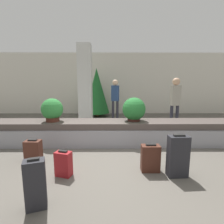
{
  "coord_description": "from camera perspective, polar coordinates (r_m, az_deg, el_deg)",
  "views": [
    {
      "loc": [
        -0.03,
        -3.43,
        1.67
      ],
      "look_at": [
        0.0,
        1.29,
        0.87
      ],
      "focal_mm": 28.0,
      "sensor_mm": 36.0,
      "label": 1
    }
  ],
  "objects": [
    {
      "name": "traveler_1",
      "position": [
        7.75,
        1.06,
        5.3
      ],
      "size": [
        0.36,
        0.27,
        1.79
      ],
      "rotation": [
        0.0,
        0.0,
        2.83
      ],
      "color": "#282833",
      "rests_on": "ground_plane"
    },
    {
      "name": "potted_plant_0",
      "position": [
        4.83,
        7.17,
        0.77
      ],
      "size": [
        0.63,
        0.63,
        0.65
      ],
      "color": "#381914",
      "rests_on": "carousel"
    },
    {
      "name": "suitcase_4",
      "position": [
        4.14,
        -24.3,
        -11.56
      ],
      "size": [
        0.33,
        0.22,
        0.5
      ],
      "rotation": [
        0.0,
        0.0,
        -0.04
      ],
      "color": "#472319",
      "rests_on": "ground_plane"
    },
    {
      "name": "potted_plant_1",
      "position": [
        5.0,
        -18.94,
        0.63
      ],
      "size": [
        0.58,
        0.58,
        0.63
      ],
      "color": "#4C2319",
      "rests_on": "carousel"
    },
    {
      "name": "carousel",
      "position": [
        4.91,
        0.0,
        -6.62
      ],
      "size": [
        7.45,
        0.94,
        0.62
      ],
      "color": "gray",
      "rests_on": "ground_plane"
    },
    {
      "name": "suitcase_0",
      "position": [
        3.39,
        -15.55,
        -15.96
      ],
      "size": [
        0.32,
        0.25,
        0.48
      ],
      "rotation": [
        0.0,
        0.0,
        -0.3
      ],
      "color": "maroon",
      "rests_on": "ground_plane"
    },
    {
      "name": "pillar",
      "position": [
        7.41,
        -8.77,
        8.96
      ],
      "size": [
        0.54,
        0.54,
        3.2
      ],
      "color": "silver",
      "rests_on": "ground_plane"
    },
    {
      "name": "traveler_0",
      "position": [
        6.47,
        19.94,
        4.11
      ],
      "size": [
        0.35,
        0.26,
        1.83
      ],
      "rotation": [
        0.0,
        0.0,
        -2.96
      ],
      "color": "#282833",
      "rests_on": "ground_plane"
    },
    {
      "name": "suitcase_3",
      "position": [
        3.41,
        20.7,
        -13.36
      ],
      "size": [
        0.37,
        0.21,
        0.78
      ],
      "rotation": [
        0.0,
        0.0,
        0.07
      ],
      "color": "#232328",
      "rests_on": "ground_plane"
    },
    {
      "name": "suitcase_1",
      "position": [
        3.5,
        12.42,
        -14.48
      ],
      "size": [
        0.35,
        0.2,
        0.54
      ],
      "rotation": [
        0.0,
        0.0,
        -0.0
      ],
      "color": "#472319",
      "rests_on": "ground_plane"
    },
    {
      "name": "decorated_tree",
      "position": [
        8.63,
        -4.99,
        6.89
      ],
      "size": [
        1.22,
        1.22,
        2.35
      ],
      "color": "#4C331E",
      "rests_on": "ground_plane"
    },
    {
      "name": "suitcase_2",
      "position": [
        2.7,
        -23.73,
        -20.8
      ],
      "size": [
        0.31,
        0.26,
        0.71
      ],
      "rotation": [
        0.0,
        0.0,
        0.33
      ],
      "color": "#232328",
      "rests_on": "ground_plane"
    },
    {
      "name": "back_wall",
      "position": [
        9.43,
        -0.17,
        9.19
      ],
      "size": [
        18.0,
        0.06,
        3.2
      ],
      "color": "beige",
      "rests_on": "ground_plane"
    },
    {
      "name": "ground_plane",
      "position": [
        3.82,
        0.12,
        -16.37
      ],
      "size": [
        18.0,
        18.0,
        0.0
      ],
      "primitive_type": "plane",
      "color": "#59544C"
    }
  ]
}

